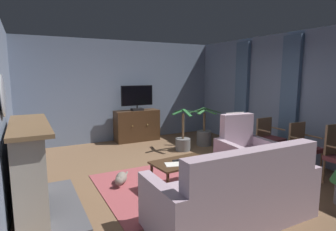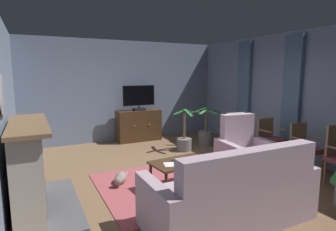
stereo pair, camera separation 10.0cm
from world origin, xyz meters
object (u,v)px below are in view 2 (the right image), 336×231
at_px(potted_plant_tall_palm_by_window, 184,142).
at_px(fireplace, 30,170).
at_px(potted_plant_small_fern_corner, 206,136).
at_px(wall_mirror_oval, 2,95).
at_px(sofa_floral, 232,197).
at_px(tv_remote, 177,160).
at_px(folded_newspaper, 174,164).
at_px(tv_cabinet, 139,126).
at_px(cat, 120,178).
at_px(television, 139,97).
at_px(side_chair_tucked_against_wall, 270,137).
at_px(armchair_facing_sofa, 244,155).
at_px(side_chair_nearest_door, 304,146).
at_px(coffee_table, 181,165).

bearing_deg(potted_plant_tall_palm_by_window, fireplace, -153.54).
bearing_deg(potted_plant_small_fern_corner, fireplace, -155.77).
distance_m(wall_mirror_oval, sofa_floral, 3.15).
xyz_separation_m(tv_remote, potted_plant_small_fern_corner, (1.98, 2.09, -0.23)).
height_order(fireplace, tv_remote, fireplace).
xyz_separation_m(folded_newspaper, potted_plant_tall_palm_by_window, (1.36, 2.04, -0.25)).
bearing_deg(tv_cabinet, cat, -116.35).
height_order(tv_remote, sofa_floral, sofa_floral).
bearing_deg(wall_mirror_oval, television, 46.05).
relative_size(television, side_chair_tucked_against_wall, 1.00).
height_order(folded_newspaper, armchair_facing_sofa, armchair_facing_sofa).
bearing_deg(potted_plant_tall_palm_by_window, potted_plant_small_fern_corner, 13.21).
bearing_deg(tv_cabinet, side_chair_nearest_door, -62.94).
distance_m(television, folded_newspaper, 3.61).
height_order(side_chair_tucked_against_wall, cat, side_chair_tucked_against_wall).
xyz_separation_m(folded_newspaper, potted_plant_small_fern_corner, (2.10, 2.21, -0.22)).
bearing_deg(tv_cabinet, wall_mirror_oval, -133.46).
bearing_deg(tv_cabinet, television, -90.00).
xyz_separation_m(fireplace, cat, (1.35, 0.36, -0.48)).
relative_size(sofa_floral, cat, 3.62).
height_order(fireplace, folded_newspaper, fireplace).
xyz_separation_m(armchair_facing_sofa, potted_plant_small_fern_corner, (0.51, 2.03, -0.10)).
distance_m(wall_mirror_oval, tv_remote, 2.62).
xyz_separation_m(sofa_floral, cat, (-0.88, 1.84, -0.24)).
bearing_deg(side_chair_nearest_door, sofa_floral, -160.65).
distance_m(folded_newspaper, sofa_floral, 1.14).
bearing_deg(cat, side_chair_nearest_door, -16.75).
bearing_deg(potted_plant_small_fern_corner, wall_mirror_oval, -157.00).
bearing_deg(side_chair_tucked_against_wall, coffee_table, -168.84).
bearing_deg(fireplace, tv_cabinet, 49.02).
bearing_deg(tv_cabinet, fireplace, -130.98).
bearing_deg(wall_mirror_oval, sofa_floral, -30.92).
height_order(side_chair_nearest_door, side_chair_tucked_against_wall, side_chair_nearest_door).
relative_size(tv_cabinet, side_chair_nearest_door, 1.32).
bearing_deg(tv_remote, television, 84.13).
bearing_deg(fireplace, potted_plant_tall_palm_by_window, 26.46).
height_order(side_chair_nearest_door, cat, side_chair_nearest_door).
xyz_separation_m(fireplace, tv_cabinet, (2.72, 3.13, -0.17)).
distance_m(coffee_table, tv_remote, 0.10).
height_order(fireplace, side_chair_nearest_door, fireplace).
bearing_deg(tv_cabinet, coffee_table, -99.23).
xyz_separation_m(fireplace, sofa_floral, (2.23, -1.48, -0.24)).
distance_m(coffee_table, side_chair_tucked_against_wall, 2.53).
distance_m(wall_mirror_oval, folded_newspaper, 2.53).
xyz_separation_m(wall_mirror_oval, tv_remote, (2.36, -0.25, -1.12)).
bearing_deg(tv_cabinet, side_chair_tucked_against_wall, -56.82).
xyz_separation_m(side_chair_nearest_door, potted_plant_small_fern_corner, (-0.55, 2.47, -0.26)).
distance_m(armchair_facing_sofa, potted_plant_small_fern_corner, 2.10).
bearing_deg(cat, tv_remote, -38.60).
bearing_deg(television, side_chair_nearest_door, -62.61).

